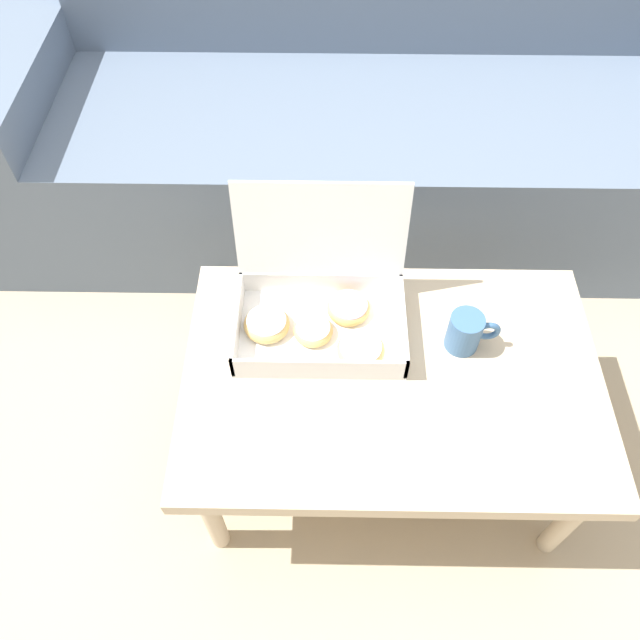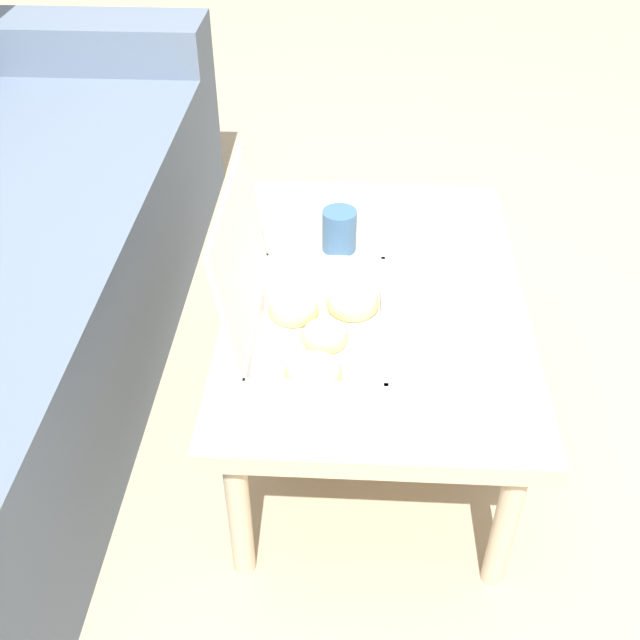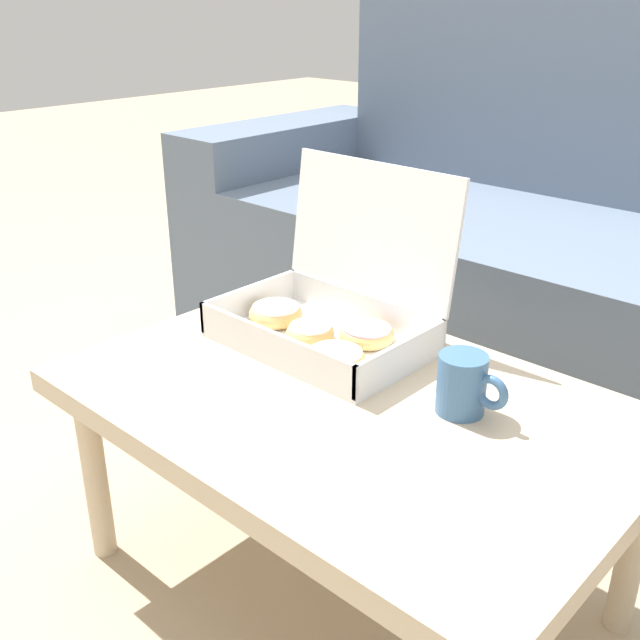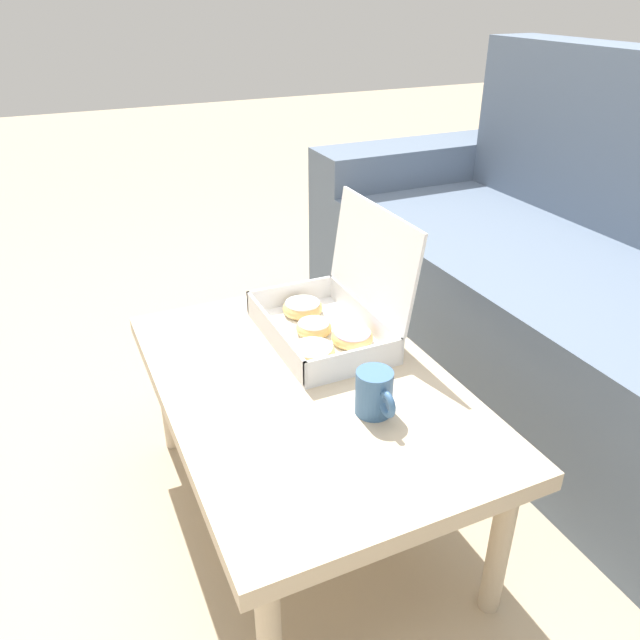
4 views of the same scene
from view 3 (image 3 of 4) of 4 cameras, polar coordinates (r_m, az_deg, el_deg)
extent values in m
plane|color=tan|center=(1.55, 6.47, -16.08)|extent=(12.00, 12.00, 0.00)
cube|color=slate|center=(1.93, 18.64, -0.69)|extent=(1.92, 0.62, 0.46)
cube|color=slate|center=(2.57, -2.40, 8.26)|extent=(0.24, 0.82, 0.60)
cube|color=#C6B293|center=(1.22, 2.15, -6.60)|extent=(0.92, 0.61, 0.04)
cylinder|color=#C6B293|center=(1.46, -16.79, -11.16)|extent=(0.04, 0.04, 0.35)
cylinder|color=#C6B293|center=(1.71, -2.75, -4.63)|extent=(0.04, 0.04, 0.35)
cylinder|color=#C6B293|center=(1.35, 22.77, -15.36)|extent=(0.04, 0.04, 0.35)
cube|color=white|center=(1.37, 0.00, -1.76)|extent=(0.38, 0.25, 0.01)
cube|color=white|center=(1.28, -3.63, -2.08)|extent=(0.38, 0.01, 0.06)
cube|color=white|center=(1.44, 3.23, 0.97)|extent=(0.38, 0.01, 0.06)
cube|color=white|center=(1.48, -5.29, 1.56)|extent=(0.01, 0.25, 0.06)
cube|color=white|center=(1.25, 6.27, -2.86)|extent=(0.01, 0.25, 0.06)
cube|color=white|center=(1.40, 3.93, 6.94)|extent=(0.38, 0.04, 0.25)
torus|color=#E0B266|center=(1.36, 3.60, -1.13)|extent=(0.10, 0.10, 0.03)
cylinder|color=pink|center=(1.36, 3.61, -0.80)|extent=(0.09, 0.09, 0.01)
torus|color=#E0B266|center=(1.44, -3.39, 0.45)|extent=(0.10, 0.10, 0.03)
cylinder|color=white|center=(1.44, -3.39, 0.81)|extent=(0.09, 0.09, 0.01)
torus|color=#E0B266|center=(1.37, -0.75, -0.99)|extent=(0.09, 0.09, 0.03)
cylinder|color=white|center=(1.36, -0.75, -0.66)|extent=(0.08, 0.08, 0.01)
torus|color=#E0B266|center=(1.27, 1.15, -3.04)|extent=(0.11, 0.11, 0.03)
cylinder|color=white|center=(1.26, 1.16, -2.67)|extent=(0.09, 0.09, 0.01)
cylinder|color=#3D6693|center=(1.16, 10.74, -4.81)|extent=(0.08, 0.08, 0.10)
torus|color=#3D6693|center=(1.14, 12.92, -5.40)|extent=(0.06, 0.01, 0.06)
camera|label=1|loc=(1.01, -57.95, 50.41)|focal=35.00mm
camera|label=2|loc=(2.13, -27.02, 30.57)|focal=42.00mm
camera|label=4|loc=(0.54, 97.10, 17.58)|focal=35.00mm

